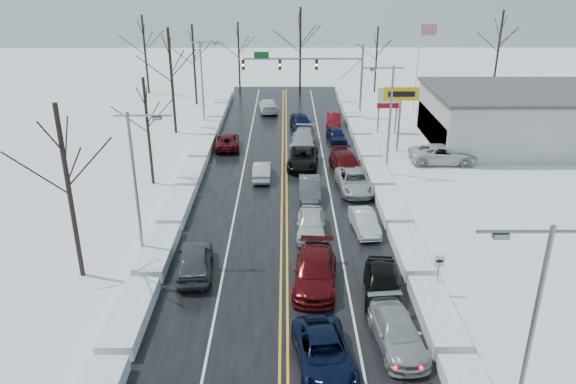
{
  "coord_description": "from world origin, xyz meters",
  "views": [
    {
      "loc": [
        0.1,
        -33.73,
        16.8
      ],
      "look_at": [
        0.26,
        0.2,
        2.5
      ],
      "focal_mm": 35.0,
      "sensor_mm": 36.0,
      "label": 1
    }
  ],
  "objects_px": {
    "traffic_signal_mast": "(316,68)",
    "tires_plus_sign": "(401,98)",
    "dealership_building": "(536,117)",
    "flagpole": "(419,61)",
    "oncoming_car_0": "(262,178)"
  },
  "relations": [
    {
      "from": "traffic_signal_mast",
      "to": "tires_plus_sign",
      "type": "xyz_separation_m",
      "value": [
        7.05,
        -12.0,
        -0.49
      ]
    },
    {
      "from": "dealership_building",
      "to": "traffic_signal_mast",
      "type": "bearing_deg",
      "value": 154.05
    },
    {
      "from": "tires_plus_sign",
      "to": "flagpole",
      "type": "relative_size",
      "value": 0.6
    },
    {
      "from": "dealership_building",
      "to": "oncoming_car_0",
      "type": "xyz_separation_m",
      "value": [
        -25.81,
        -8.95,
        -2.66
      ]
    },
    {
      "from": "oncoming_car_0",
      "to": "traffic_signal_mast",
      "type": "bearing_deg",
      "value": -106.18
    },
    {
      "from": "traffic_signal_mast",
      "to": "tires_plus_sign",
      "type": "relative_size",
      "value": 2.21
    },
    {
      "from": "traffic_signal_mast",
      "to": "oncoming_car_0",
      "type": "bearing_deg",
      "value": -105.57
    },
    {
      "from": "dealership_building",
      "to": "oncoming_car_0",
      "type": "bearing_deg",
      "value": -160.87
    },
    {
      "from": "flagpole",
      "to": "oncoming_car_0",
      "type": "bearing_deg",
      "value": -129.06
    },
    {
      "from": "flagpole",
      "to": "dealership_building",
      "type": "xyz_separation_m",
      "value": [
        8.8,
        -12.0,
        -3.27
      ]
    },
    {
      "from": "tires_plus_sign",
      "to": "dealership_building",
      "type": "bearing_deg",
      "value": 8.47
    },
    {
      "from": "traffic_signal_mast",
      "to": "oncoming_car_0",
      "type": "xyz_separation_m",
      "value": [
        -5.28,
        -18.94,
        -5.48
      ]
    },
    {
      "from": "traffic_signal_mast",
      "to": "oncoming_car_0",
      "type": "height_order",
      "value": "traffic_signal_mast"
    },
    {
      "from": "tires_plus_sign",
      "to": "oncoming_car_0",
      "type": "distance_m",
      "value": 15.01
    },
    {
      "from": "tires_plus_sign",
      "to": "flagpole",
      "type": "height_order",
      "value": "flagpole"
    }
  ]
}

